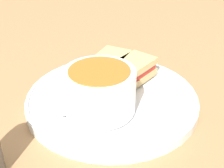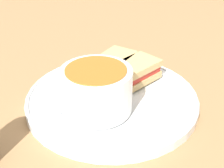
% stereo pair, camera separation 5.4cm
% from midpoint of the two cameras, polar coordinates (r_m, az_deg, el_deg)
% --- Properties ---
extents(ground_plane, '(2.40, 2.40, 0.00)m').
position_cam_midpoint_polar(ground_plane, '(0.56, 2.75, -3.68)').
color(ground_plane, '#9E754C').
extents(plate, '(0.30, 0.30, 0.02)m').
position_cam_midpoint_polar(plate, '(0.55, 2.78, -2.76)').
color(plate, white).
rests_on(plate, ground_plane).
extents(soup_bowl, '(0.11, 0.11, 0.07)m').
position_cam_midpoint_polar(soup_bowl, '(0.49, 0.26, -1.07)').
color(soup_bowl, white).
rests_on(soup_bowl, plate).
extents(spoon, '(0.12, 0.03, 0.01)m').
position_cam_midpoint_polar(spoon, '(0.52, -6.22, -3.64)').
color(spoon, silver).
rests_on(spoon, plate).
extents(sandwich_half_near, '(0.10, 0.10, 0.04)m').
position_cam_midpoint_polar(sandwich_half_near, '(0.59, 7.18, 2.35)').
color(sandwich_half_near, tan).
rests_on(sandwich_half_near, plate).
extents(sandwich_half_far, '(0.10, 0.09, 0.04)m').
position_cam_midpoint_polar(sandwich_half_far, '(0.61, 3.14, 3.60)').
color(sandwich_half_far, tan).
rests_on(sandwich_half_far, plate).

